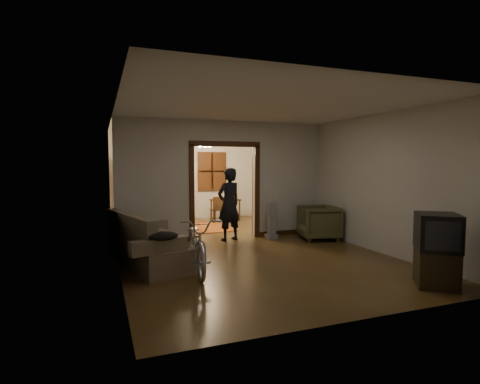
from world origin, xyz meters
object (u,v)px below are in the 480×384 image
sofa (151,239)px  person (229,204)px  desk (225,210)px  locker (149,190)px  armchair (318,222)px  bicycle (197,244)px

sofa → person: (1.98, 1.53, 0.39)m
desk → sofa: bearing=-117.2°
locker → desk: size_ratio=2.23×
locker → sofa: bearing=-114.4°
person → desk: bearing=-126.1°
armchair → desk: size_ratio=0.99×
bicycle → armchair: 3.71m
person → locker: 3.71m
armchair → locker: 5.35m
locker → desk: (2.29, -0.46, -0.67)m
armchair → locker: bearing=-125.1°
desk → armchair: bearing=-67.2°
bicycle → desk: size_ratio=1.98×
bicycle → desk: bearing=73.5°
sofa → armchair: bearing=-2.6°
bicycle → locker: locker is taller
desk → bicycle: bearing=-107.8°
bicycle → locker: 5.67m
armchair → person: person is taller
armchair → locker: locker is taller
person → sofa: bearing=18.4°
desk → locker: bearing=173.9°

